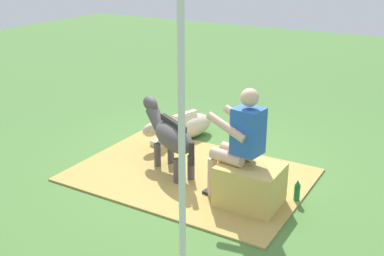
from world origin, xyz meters
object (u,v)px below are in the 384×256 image
at_px(pony_standing, 170,135).
at_px(pony_lying, 184,127).
at_px(hay_bale, 250,186).
at_px(tent_pole_left, 182,142).
at_px(person_seated, 239,140).
at_px(soda_bottle, 297,191).

relative_size(pony_standing, pony_lying, 0.89).
height_order(pony_standing, pony_lying, pony_standing).
bearing_deg(pony_lying, pony_standing, 112.45).
bearing_deg(pony_standing, pony_lying, -67.55).
bearing_deg(hay_bale, pony_lying, -38.67).
distance_m(hay_bale, tent_pole_left, 1.70).
relative_size(person_seated, pony_lying, 1.02).
xyz_separation_m(pony_standing, soda_bottle, (-1.70, -0.05, -0.38)).
bearing_deg(pony_lying, hay_bale, 141.33).
height_order(soda_bottle, tent_pole_left, tent_pole_left).
xyz_separation_m(pony_standing, tent_pole_left, (-1.21, 1.67, 0.75)).
relative_size(person_seated, soda_bottle, 4.90).
xyz_separation_m(hay_bale, tent_pole_left, (0.05, 1.37, 1.01)).
relative_size(hay_bale, tent_pole_left, 0.27).
bearing_deg(person_seated, soda_bottle, -151.55).
bearing_deg(person_seated, pony_standing, -14.53).
distance_m(pony_standing, pony_lying, 1.19).
bearing_deg(pony_lying, person_seated, 138.81).
bearing_deg(person_seated, hay_bale, 173.94).
bearing_deg(tent_pole_left, soda_bottle, -106.02).
xyz_separation_m(hay_bale, person_seated, (0.16, -0.02, 0.52)).
height_order(pony_standing, soda_bottle, pony_standing).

